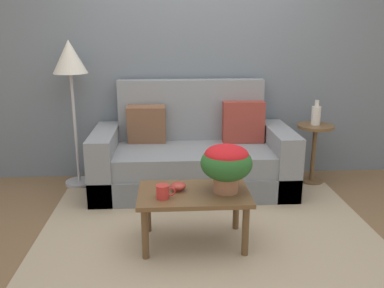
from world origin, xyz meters
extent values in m
plane|color=brown|center=(0.00, 0.00, 0.00)|extent=(14.00, 14.00, 0.00)
cube|color=slate|center=(0.00, 1.36, 1.39)|extent=(6.40, 0.12, 2.78)
cube|color=tan|center=(0.00, -0.07, 0.01)|extent=(2.65, 1.95, 0.01)
cube|color=slate|center=(-0.06, 0.83, 0.12)|extent=(1.94, 0.86, 0.24)
cube|color=gray|center=(-0.06, 0.80, 0.34)|extent=(1.49, 0.78, 0.20)
cube|color=gray|center=(-0.06, 1.18, 0.64)|extent=(1.49, 0.16, 0.84)
cube|color=gray|center=(-0.92, 0.83, 0.31)|extent=(0.22, 0.86, 0.62)
cube|color=gray|center=(0.79, 0.83, 0.31)|extent=(0.22, 0.86, 0.62)
cube|color=#93382D|center=(0.46, 1.02, 0.65)|extent=(0.42, 0.18, 0.42)
cube|color=brown|center=(-0.52, 1.03, 0.63)|extent=(0.39, 0.19, 0.40)
cylinder|color=brown|center=(-0.47, -0.42, 0.19)|extent=(0.05, 0.05, 0.38)
cylinder|color=brown|center=(0.23, -0.42, 0.19)|extent=(0.05, 0.05, 0.38)
cylinder|color=brown|center=(-0.47, -0.03, 0.19)|extent=(0.05, 0.05, 0.38)
cylinder|color=brown|center=(0.23, -0.03, 0.19)|extent=(0.05, 0.05, 0.38)
cube|color=brown|center=(-0.12, -0.22, 0.40)|extent=(0.81, 0.51, 0.03)
cylinder|color=brown|center=(1.20, 0.96, 0.01)|extent=(0.24, 0.24, 0.03)
cylinder|color=brown|center=(1.20, 0.96, 0.31)|extent=(0.04, 0.04, 0.56)
cylinder|color=brown|center=(1.20, 0.96, 0.60)|extent=(0.37, 0.37, 0.03)
cylinder|color=#B2B2B7|center=(-1.24, 1.06, 0.01)|extent=(0.29, 0.29, 0.03)
cylinder|color=#B2B2B7|center=(-1.24, 1.06, 0.59)|extent=(0.03, 0.03, 1.11)
cone|color=beige|center=(-1.24, 1.06, 1.30)|extent=(0.33, 0.33, 0.32)
cylinder|color=#A36B4C|center=(0.11, -0.23, 0.49)|extent=(0.18, 0.18, 0.14)
ellipsoid|color=#286028|center=(0.11, -0.23, 0.64)|extent=(0.37, 0.37, 0.25)
ellipsoid|color=red|center=(0.11, -0.23, 0.70)|extent=(0.32, 0.32, 0.14)
cylinder|color=red|center=(-0.35, -0.32, 0.47)|extent=(0.09, 0.09, 0.10)
torus|color=red|center=(-0.29, -0.32, 0.47)|extent=(0.07, 0.01, 0.07)
cylinder|color=#B2382D|center=(-0.24, -0.19, 0.43)|extent=(0.05, 0.05, 0.02)
ellipsoid|color=#B2382D|center=(-0.24, -0.19, 0.45)|extent=(0.12, 0.12, 0.05)
cylinder|color=silver|center=(1.19, 0.98, 0.71)|extent=(0.09, 0.09, 0.19)
cylinder|color=silver|center=(1.19, 0.98, 0.84)|extent=(0.04, 0.04, 0.06)
camera|label=1|loc=(-0.30, -2.93, 1.56)|focal=37.63mm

